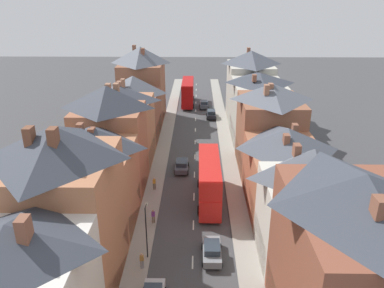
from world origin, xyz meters
The scene contains 15 objects.
pavement_left centered at (-5.10, 38.00, 0.07)m, with size 2.20×104.00×0.14m, color gray.
pavement_right centered at (5.10, 38.00, 0.07)m, with size 2.20×104.00×0.14m, color gray.
centre_line_dashes centered at (0.00, 36.00, 0.01)m, with size 0.14×97.80×0.01m.
terrace_row_left centered at (-10.19, 22.81, 6.26)m, with size 8.00×70.98×14.61m.
terrace_row_right centered at (10.18, 23.35, 5.93)m, with size 8.00×72.03×13.84m.
double_decker_bus_lead centered at (1.79, 23.19, 2.82)m, with size 2.74×10.80×5.30m.
double_decker_bus_mid_street centered at (-1.81, 64.69, 2.82)m, with size 2.74×10.80×5.30m.
car_near_blue centered at (-1.80, 31.30, 0.81)m, with size 1.90×4.28×1.60m.
car_near_silver centered at (1.80, 12.68, 0.82)m, with size 1.90×4.00×1.62m.
car_parked_left_a centered at (1.80, 61.88, 0.82)m, with size 1.90×4.08×1.63m.
car_parked_right_a centered at (3.10, 54.97, 0.83)m, with size 1.90×4.13×1.65m.
pedestrian_near_right centered at (-4.55, 11.02, 1.03)m, with size 0.36×0.22×1.61m.
pedestrian_mid_left centered at (-4.31, 18.16, 1.03)m, with size 0.36×0.22×1.61m.
pedestrian_mid_right centered at (-5.03, 25.58, 1.03)m, with size 0.36×0.22×1.61m.
street_lamp centered at (-4.25, 12.67, 3.24)m, with size 0.20×1.12×5.50m.
Camera 1 is at (0.38, -16.02, 23.34)m, focal length 35.00 mm.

